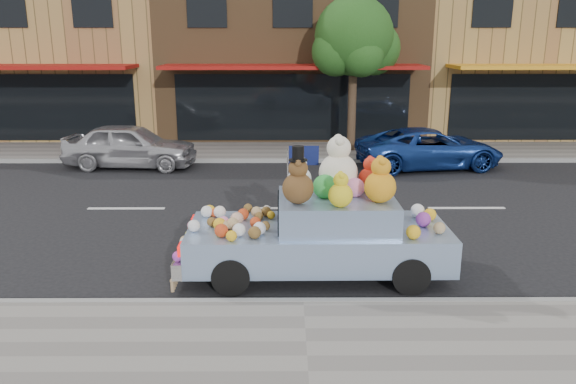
{
  "coord_description": "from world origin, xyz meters",
  "views": [
    {
      "loc": [
        -0.26,
        -12.58,
        3.89
      ],
      "look_at": [
        -0.22,
        -3.06,
        1.25
      ],
      "focal_mm": 35.0,
      "sensor_mm": 36.0,
      "label": 1
    }
  ],
  "objects_px": {
    "street_tree": "(355,43)",
    "car_blue": "(429,148)",
    "art_car": "(321,228)",
    "car_silver": "(130,146)"
  },
  "relations": [
    {
      "from": "street_tree",
      "to": "car_blue",
      "type": "relative_size",
      "value": 1.19
    },
    {
      "from": "street_tree",
      "to": "art_car",
      "type": "height_order",
      "value": "street_tree"
    },
    {
      "from": "car_silver",
      "to": "art_car",
      "type": "relative_size",
      "value": 0.89
    },
    {
      "from": "car_silver",
      "to": "car_blue",
      "type": "xyz_separation_m",
      "value": [
        9.14,
        -0.09,
        -0.07
      ]
    },
    {
      "from": "car_blue",
      "to": "car_silver",
      "type": "bearing_deg",
      "value": 80.63
    },
    {
      "from": "street_tree",
      "to": "art_car",
      "type": "bearing_deg",
      "value": -99.4
    },
    {
      "from": "car_blue",
      "to": "art_car",
      "type": "distance_m",
      "value": 8.84
    },
    {
      "from": "street_tree",
      "to": "car_blue",
      "type": "distance_m",
      "value": 4.4
    },
    {
      "from": "street_tree",
      "to": "car_silver",
      "type": "relative_size",
      "value": 1.31
    },
    {
      "from": "car_silver",
      "to": "art_car",
      "type": "bearing_deg",
      "value": -142.08
    }
  ]
}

